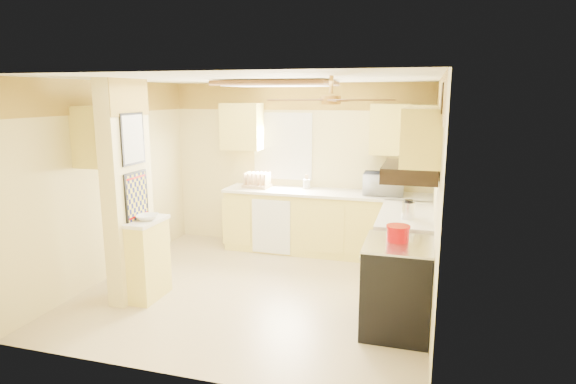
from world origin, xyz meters
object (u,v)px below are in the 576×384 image
(microwave, at_px, (384,184))
(dutch_oven, at_px, (398,233))
(stove, at_px, (397,287))
(kettle, at_px, (408,210))
(bowl, at_px, (148,217))

(microwave, xyz_separation_m, dutch_oven, (0.33, -2.10, -0.10))
(stove, height_order, dutch_oven, dutch_oven)
(microwave, height_order, dutch_oven, microwave)
(dutch_oven, bearing_deg, kettle, 85.69)
(bowl, bearing_deg, microwave, 41.57)
(dutch_oven, bearing_deg, stove, -71.17)
(bowl, relative_size, dutch_oven, 1.04)
(microwave, bearing_deg, dutch_oven, 97.07)
(kettle, bearing_deg, dutch_oven, -94.31)
(microwave, bearing_deg, bowl, 39.73)
(bowl, height_order, dutch_oven, dutch_oven)
(microwave, bearing_deg, kettle, 104.96)
(stove, xyz_separation_m, kettle, (0.04, 0.86, 0.58))
(microwave, distance_m, kettle, 1.35)
(bowl, xyz_separation_m, kettle, (2.82, 0.86, 0.07))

